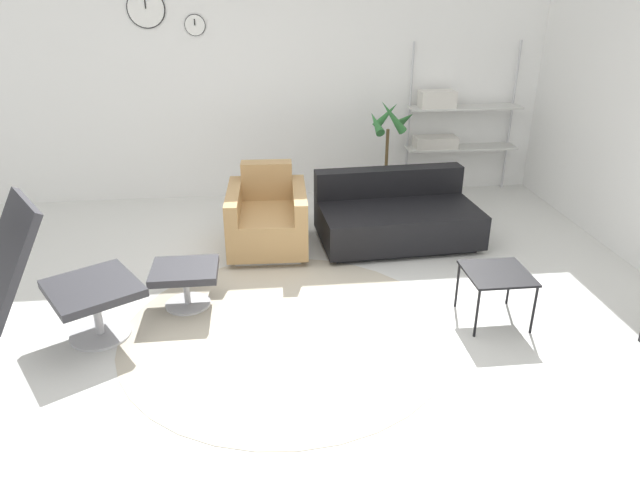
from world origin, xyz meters
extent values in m
plane|color=silver|center=(0.00, 0.00, 0.00)|extent=(12.00, 12.00, 0.00)
cube|color=white|center=(0.00, 2.75, 1.40)|extent=(12.00, 0.06, 2.80)
cylinder|color=black|center=(-1.28, 2.71, 2.13)|extent=(0.40, 0.01, 0.40)
cylinder|color=white|center=(-1.28, 2.71, 2.13)|extent=(0.38, 0.02, 0.38)
cube|color=black|center=(-1.28, 2.69, 2.19)|extent=(0.01, 0.01, 0.11)
cylinder|color=black|center=(-0.78, 2.71, 1.96)|extent=(0.22, 0.01, 0.22)
cylinder|color=white|center=(-0.78, 2.71, 1.96)|extent=(0.21, 0.02, 0.21)
cube|color=black|center=(-0.78, 2.69, 1.99)|extent=(0.01, 0.01, 0.06)
cylinder|color=#BCB29E|center=(-0.02, -0.34, 0.00)|extent=(2.44, 2.44, 0.01)
cylinder|color=#BCBCC1|center=(-1.38, -0.25, 0.01)|extent=(0.61, 0.61, 0.02)
cylinder|color=#BCBCC1|center=(-1.38, -0.25, 0.19)|extent=(0.06, 0.06, 0.33)
cube|color=#2D2D33|center=(-1.38, -0.25, 0.39)|extent=(0.82, 0.83, 0.06)
cube|color=#2D2D33|center=(-1.79, -0.50, 0.78)|extent=(0.68, 0.74, 0.73)
cylinder|color=#BCBCC1|center=(-0.78, 0.12, 0.01)|extent=(0.36, 0.36, 0.02)
cylinder|color=#BCBCC1|center=(-0.78, 0.12, 0.15)|extent=(0.05, 0.05, 0.26)
cube|color=#2D2D33|center=(-0.78, 0.12, 0.31)|extent=(0.52, 0.44, 0.06)
cube|color=silver|center=(-0.11, 1.12, 0.03)|extent=(0.63, 0.76, 0.06)
cube|color=#AD8451|center=(-0.11, 1.12, 0.23)|extent=(0.53, 0.92, 0.34)
cube|color=#AD8451|center=(-0.09, 1.48, 0.59)|extent=(0.51, 0.20, 0.37)
cube|color=#AD8451|center=(0.20, 1.11, 0.33)|extent=(0.16, 0.90, 0.55)
cube|color=#AD8451|center=(-0.41, 1.13, 0.33)|extent=(0.16, 0.90, 0.55)
cube|color=black|center=(1.18, 1.15, 0.03)|extent=(1.42, 0.85, 0.05)
cube|color=black|center=(1.18, 1.15, 0.22)|extent=(1.58, 1.00, 0.33)
cube|color=black|center=(1.15, 1.50, 0.52)|extent=(1.54, 0.29, 0.28)
cube|color=black|center=(1.57, -0.36, 0.40)|extent=(0.47, 0.47, 0.02)
cylinder|color=black|center=(1.35, -0.57, 0.19)|extent=(0.02, 0.02, 0.39)
cylinder|color=black|center=(1.78, -0.57, 0.19)|extent=(0.02, 0.02, 0.39)
cylinder|color=black|center=(1.35, -0.14, 0.19)|extent=(0.02, 0.02, 0.39)
cylinder|color=black|center=(1.78, -0.14, 0.19)|extent=(0.02, 0.02, 0.39)
cylinder|color=brown|center=(1.27, 2.15, 0.11)|extent=(0.29, 0.29, 0.22)
cylinder|color=#382819|center=(1.27, 2.15, 0.21)|extent=(0.27, 0.27, 0.02)
cylinder|color=brown|center=(1.27, 2.15, 0.56)|extent=(0.04, 0.04, 0.69)
cone|color=#2D6B33|center=(1.47, 2.18, 1.01)|extent=(0.16, 0.45, 0.29)
cone|color=#2D6B33|center=(1.27, 2.27, 1.03)|extent=(0.31, 0.11, 0.32)
cone|color=#2D6B33|center=(1.13, 2.12, 0.99)|extent=(0.16, 0.35, 0.25)
cone|color=#2D6B33|center=(1.28, 2.02, 1.07)|extent=(0.34, 0.14, 0.39)
cylinder|color=#BCBCC1|center=(1.64, 2.65, 0.89)|extent=(0.03, 0.03, 1.78)
cylinder|color=#BCBCC1|center=(2.90, 2.65, 0.89)|extent=(0.03, 0.03, 1.78)
cube|color=silver|center=(2.27, 2.53, 0.57)|extent=(1.32, 0.28, 0.02)
cube|color=silver|center=(2.27, 2.53, 1.05)|extent=(1.32, 0.28, 0.02)
cube|color=beige|center=(1.94, 2.52, 0.65)|extent=(0.51, 0.24, 0.13)
cube|color=silver|center=(1.92, 2.52, 1.15)|extent=(0.41, 0.24, 0.19)
camera|label=1|loc=(-0.16, -3.96, 2.37)|focal=32.00mm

